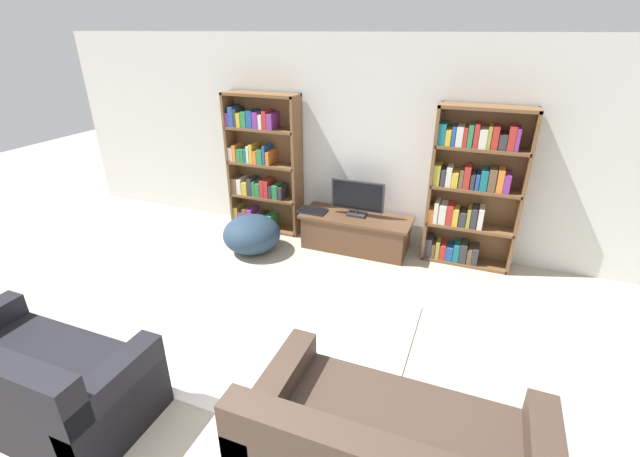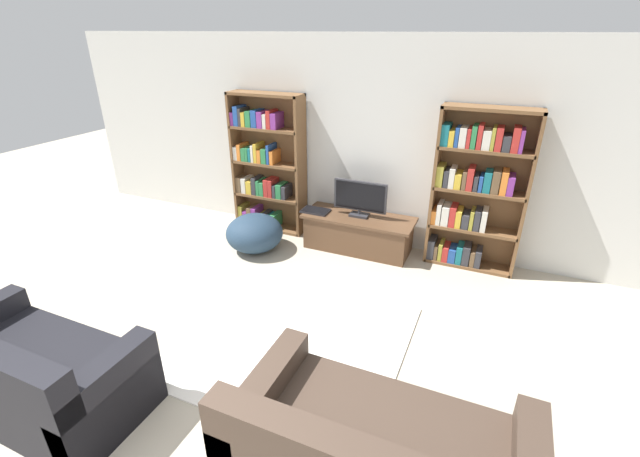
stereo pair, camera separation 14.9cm
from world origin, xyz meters
name	(u,v)px [view 1 (the left image)]	position (x,y,z in m)	size (l,w,h in m)	color
wall_back	(355,144)	(0.00, 4.23, 1.30)	(8.80, 0.06, 2.60)	silver
bookshelf_left	(261,166)	(-1.28, 4.06, 0.91)	(1.03, 0.30, 1.89)	brown
bookshelf_right	(471,189)	(1.47, 4.05, 0.94)	(1.03, 0.30, 1.89)	brown
tv_stand	(356,232)	(0.15, 3.89, 0.23)	(1.42, 0.56, 0.46)	brown
television	(357,198)	(0.15, 3.91, 0.70)	(0.69, 0.16, 0.47)	#2D2D33
laptop	(313,211)	(-0.42, 3.82, 0.47)	(0.36, 0.23, 0.03)	#28282D
area_rug	(296,341)	(0.20, 1.89, 0.01)	(2.01, 1.93, 0.02)	white
couch_left_sectional	(38,383)	(-1.21, 0.48, 0.29)	(1.61, 0.82, 0.82)	black
beanbag_ottoman	(252,234)	(-1.07, 3.33, 0.24)	(0.73, 0.73, 0.48)	#23384C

